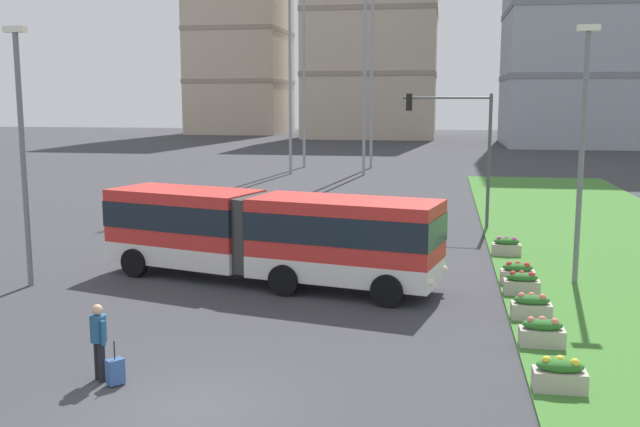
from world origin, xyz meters
TOP-DOWN VIEW (x-y plane):
  - ground_plane at (0.00, 0.00)m, footprint 260.00×260.00m
  - articulated_bus at (-0.83, 10.24)m, footprint 12.04×5.38m
  - pedestrian_crossing at (-2.42, 1.10)m, footprint 0.47×0.41m
  - rolling_suitcase at (-1.97, 0.90)m, footprint 0.41×0.43m
  - flower_planter_0 at (7.50, 2.00)m, footprint 1.10×0.56m
  - flower_planter_1 at (7.50, 4.86)m, footprint 1.10×0.56m
  - flower_planter_2 at (7.50, 7.16)m, footprint 1.10×0.56m
  - flower_planter_3 at (7.50, 9.81)m, footprint 1.10×0.56m
  - flower_planter_4 at (7.50, 11.17)m, footprint 1.10×0.56m
  - flower_planter_5 at (7.50, 15.69)m, footprint 1.10×0.56m
  - traffic_light_far_right at (5.78, 22.00)m, footprint 4.17×0.28m
  - streetlight_left at (-8.50, 8.51)m, footprint 0.70×0.28m
  - streetlight_median at (9.40, 11.56)m, footprint 0.70×0.28m
  - apartment_tower_westcentre at (-6.25, 101.39)m, footprint 19.87×16.18m

SIDE VIEW (x-z plane):
  - ground_plane at x=0.00m, z-range 0.00..0.00m
  - rolling_suitcase at x=-1.97m, z-range -0.17..0.80m
  - flower_planter_0 at x=7.50m, z-range 0.06..0.80m
  - flower_planter_1 at x=7.50m, z-range 0.06..0.80m
  - flower_planter_2 at x=7.50m, z-range 0.06..0.80m
  - flower_planter_3 at x=7.50m, z-range 0.06..0.80m
  - flower_planter_4 at x=7.50m, z-range 0.06..0.80m
  - flower_planter_5 at x=7.50m, z-range 0.06..0.80m
  - pedestrian_crossing at x=-2.42m, z-range 0.13..1.87m
  - articulated_bus at x=-0.83m, z-range 0.15..3.15m
  - traffic_light_far_right at x=5.78m, z-range 1.19..7.56m
  - streetlight_left at x=-8.50m, z-range 0.44..8.87m
  - streetlight_median at x=9.40m, z-range 0.44..8.92m
  - apartment_tower_westcentre at x=-6.25m, z-range 0.02..37.02m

